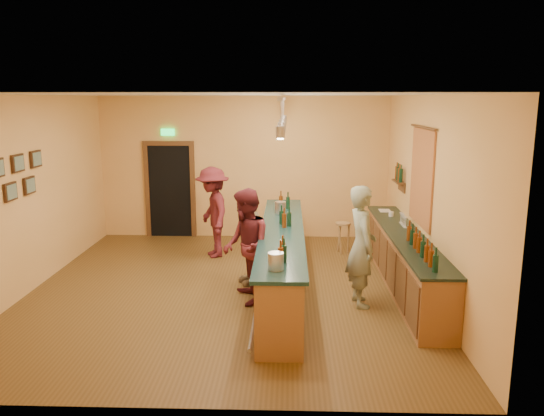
{
  "coord_description": "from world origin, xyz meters",
  "views": [
    {
      "loc": [
        1.02,
        -8.41,
        3.15
      ],
      "look_at": [
        0.74,
        0.2,
        1.36
      ],
      "focal_mm": 35.0,
      "sensor_mm": 36.0,
      "label": 1
    }
  ],
  "objects_px": {
    "customer_b": "(250,238)",
    "customer_c": "(213,212)",
    "customer_a": "(246,247)",
    "bar_stool": "(343,230)",
    "bartender": "(362,246)",
    "tasting_bar": "(282,255)",
    "back_counter": "(404,260)"
  },
  "relations": [
    {
      "from": "bartender",
      "to": "bar_stool",
      "type": "bearing_deg",
      "value": -7.9
    },
    {
      "from": "customer_b",
      "to": "customer_c",
      "type": "relative_size",
      "value": 0.88
    },
    {
      "from": "tasting_bar",
      "to": "customer_a",
      "type": "distance_m",
      "value": 0.82
    },
    {
      "from": "tasting_bar",
      "to": "customer_a",
      "type": "bearing_deg",
      "value": -135.63
    },
    {
      "from": "back_counter",
      "to": "bar_stool",
      "type": "bearing_deg",
      "value": 112.41
    },
    {
      "from": "back_counter",
      "to": "bar_stool",
      "type": "height_order",
      "value": "back_counter"
    },
    {
      "from": "bartender",
      "to": "tasting_bar",
      "type": "bearing_deg",
      "value": 56.58
    },
    {
      "from": "bartender",
      "to": "customer_b",
      "type": "height_order",
      "value": "bartender"
    },
    {
      "from": "tasting_bar",
      "to": "customer_c",
      "type": "bearing_deg",
      "value": 126.5
    },
    {
      "from": "customer_b",
      "to": "bar_stool",
      "type": "height_order",
      "value": "customer_b"
    },
    {
      "from": "back_counter",
      "to": "customer_a",
      "type": "xyz_separation_m",
      "value": [
        -2.6,
        -0.72,
        0.41
      ]
    },
    {
      "from": "customer_a",
      "to": "customer_b",
      "type": "relative_size",
      "value": 1.13
    },
    {
      "from": "customer_a",
      "to": "customer_c",
      "type": "distance_m",
      "value": 2.59
    },
    {
      "from": "customer_a",
      "to": "customer_b",
      "type": "xyz_separation_m",
      "value": [
        0.0,
        0.87,
        -0.1
      ]
    },
    {
      "from": "bartender",
      "to": "bar_stool",
      "type": "xyz_separation_m",
      "value": [
        0.0,
        2.79,
        -0.44
      ]
    },
    {
      "from": "customer_a",
      "to": "tasting_bar",
      "type": "bearing_deg",
      "value": 120.83
    },
    {
      "from": "bar_stool",
      "to": "customer_b",
      "type": "bearing_deg",
      "value": -133.44
    },
    {
      "from": "customer_b",
      "to": "bar_stool",
      "type": "relative_size",
      "value": 2.48
    },
    {
      "from": "bar_stool",
      "to": "tasting_bar",
      "type": "bearing_deg",
      "value": -119.05
    },
    {
      "from": "tasting_bar",
      "to": "bar_stool",
      "type": "distance_m",
      "value": 2.52
    },
    {
      "from": "back_counter",
      "to": "bartender",
      "type": "xyz_separation_m",
      "value": [
        -0.83,
        -0.77,
        0.45
      ]
    },
    {
      "from": "customer_a",
      "to": "bar_stool",
      "type": "xyz_separation_m",
      "value": [
        1.77,
        2.74,
        -0.4
      ]
    },
    {
      "from": "customer_a",
      "to": "customer_c",
      "type": "xyz_separation_m",
      "value": [
        -0.86,
        2.44,
        0.01
      ]
    },
    {
      "from": "back_counter",
      "to": "tasting_bar",
      "type": "height_order",
      "value": "tasting_bar"
    },
    {
      "from": "customer_b",
      "to": "bartender",
      "type": "bearing_deg",
      "value": 39.23
    },
    {
      "from": "tasting_bar",
      "to": "customer_b",
      "type": "bearing_deg",
      "value": 148.88
    },
    {
      "from": "customer_a",
      "to": "bar_stool",
      "type": "bearing_deg",
      "value": 133.56
    },
    {
      "from": "bartender",
      "to": "customer_a",
      "type": "xyz_separation_m",
      "value": [
        -1.77,
        0.05,
        -0.04
      ]
    },
    {
      "from": "customer_c",
      "to": "bartender",
      "type": "bearing_deg",
      "value": 25.2
    },
    {
      "from": "bartender",
      "to": "customer_a",
      "type": "bearing_deg",
      "value": 80.59
    },
    {
      "from": "customer_a",
      "to": "bar_stool",
      "type": "distance_m",
      "value": 3.29
    },
    {
      "from": "customer_b",
      "to": "tasting_bar",
      "type": "bearing_deg",
      "value": 35.44
    }
  ]
}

